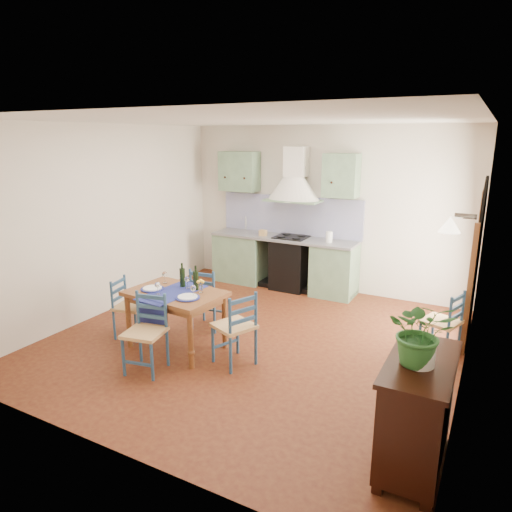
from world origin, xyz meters
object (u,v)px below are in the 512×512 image
Objects in this scene: chair_near at (146,332)px; sideboard at (416,409)px; dining_table at (175,298)px; potted_plant at (421,332)px.

sideboard is at bearing -3.81° from chair_near.
sideboard is (2.97, -0.20, 0.05)m from chair_near.
dining_table is 1.18× the size of sideboard.
potted_plant reaches higher than sideboard.
chair_near is (0.06, -0.62, -0.20)m from dining_table.
potted_plant is (3.01, -0.89, 0.54)m from dining_table.
potted_plant is (2.96, -0.27, 0.74)m from chair_near.
dining_table is 3.19m from potted_plant.
chair_near is 1.69× the size of potted_plant.
dining_table is 2.33× the size of potted_plant.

